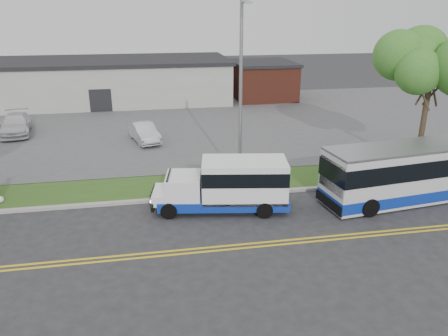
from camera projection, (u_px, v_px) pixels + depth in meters
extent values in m
plane|color=#28282B|center=(192.00, 208.00, 21.38)|extent=(140.00, 140.00, 0.00)
cube|color=gold|center=(202.00, 248.00, 17.83)|extent=(70.00, 0.12, 0.01)
cube|color=gold|center=(203.00, 252.00, 17.55)|extent=(70.00, 0.12, 0.01)
cube|color=#9E9B93|center=(189.00, 198.00, 22.37)|extent=(80.00, 0.30, 0.15)
cube|color=#344B19|center=(186.00, 185.00, 24.04)|extent=(80.00, 3.30, 0.10)
cube|color=#4C4C4F|center=(170.00, 122.00, 37.05)|extent=(80.00, 25.00, 0.10)
cube|color=#9E9E99|center=(104.00, 83.00, 44.61)|extent=(25.00, 10.00, 4.00)
cube|color=black|center=(102.00, 61.00, 43.85)|extent=(25.40, 10.40, 0.35)
cube|color=black|center=(101.00, 101.00, 40.35)|extent=(2.00, 0.15, 2.20)
cube|color=brown|center=(263.00, 82.00, 46.51)|extent=(6.00, 7.00, 3.60)
cube|color=black|center=(263.00, 63.00, 45.83)|extent=(6.30, 7.30, 0.30)
cylinder|color=#31231A|center=(422.00, 130.00, 25.63)|extent=(0.32, 0.32, 4.76)
ellipsoid|color=#2F6C25|center=(433.00, 65.00, 24.33)|extent=(5.20, 5.20, 4.42)
cylinder|color=gray|center=(241.00, 97.00, 22.79)|extent=(0.18, 0.18, 9.50)
cylinder|color=gray|center=(245.00, 2.00, 20.53)|extent=(0.12, 1.40, 0.12)
cube|color=gray|center=(248.00, 3.00, 19.95)|extent=(0.35, 0.18, 0.12)
cube|color=#0E2D9A|center=(223.00, 199.00, 21.14)|extent=(6.43, 3.05, 0.45)
cube|color=white|center=(244.00, 179.00, 20.79)|extent=(4.28, 2.70, 1.91)
cube|color=black|center=(244.00, 173.00, 20.68)|extent=(4.30, 2.74, 0.68)
cube|color=white|center=(183.00, 186.00, 20.85)|extent=(1.93, 2.19, 1.09)
cube|color=black|center=(169.00, 183.00, 20.78)|extent=(0.37, 1.72, 0.82)
cube|color=white|center=(163.00, 195.00, 20.99)|extent=(1.19, 1.98, 0.50)
cube|color=black|center=(155.00, 200.00, 21.08)|extent=(0.43, 1.86, 0.45)
sphere|color=#FFD88C|center=(152.00, 202.00, 20.36)|extent=(0.21, 0.21, 0.18)
sphere|color=#FFD88C|center=(155.00, 190.00, 21.64)|extent=(0.21, 0.21, 0.18)
cylinder|color=black|center=(169.00, 211.00, 20.22)|extent=(0.79, 0.37, 0.76)
cylinder|color=black|center=(173.00, 194.00, 22.05)|extent=(0.79, 0.37, 0.76)
cylinder|color=black|center=(265.00, 210.00, 20.29)|extent=(0.79, 0.37, 0.76)
cylinder|color=black|center=(260.00, 193.00, 22.13)|extent=(0.79, 0.37, 0.76)
cube|color=silver|center=(421.00, 171.00, 22.07)|extent=(10.53, 3.59, 2.72)
cube|color=#0E2D9A|center=(418.00, 188.00, 22.40)|extent=(10.56, 3.61, 0.56)
cube|color=black|center=(423.00, 162.00, 21.89)|extent=(10.58, 3.64, 0.89)
cube|color=black|center=(332.00, 176.00, 20.53)|extent=(0.36, 2.15, 1.50)
cube|color=black|center=(329.00, 203.00, 20.99)|extent=(0.40, 2.34, 0.47)
cube|color=gray|center=(426.00, 145.00, 21.60)|extent=(10.53, 3.59, 0.11)
cylinder|color=black|center=(370.00, 207.00, 20.41)|extent=(0.93, 0.41, 0.90)
cylinder|color=black|center=(344.00, 190.00, 22.39)|extent=(0.93, 0.41, 0.90)
cylinder|color=black|center=(441.00, 177.00, 24.09)|extent=(0.93, 0.41, 0.90)
imported|color=silver|center=(144.00, 132.00, 31.45)|extent=(2.50, 4.36, 1.36)
imported|color=white|center=(16.00, 124.00, 33.37)|extent=(2.85, 5.33, 1.47)
sphere|color=white|center=(0.00, 199.00, 21.72)|extent=(0.32, 0.32, 0.32)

